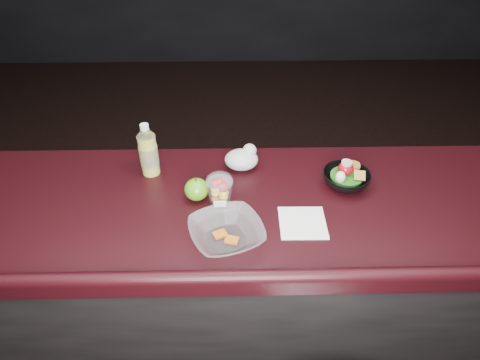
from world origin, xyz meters
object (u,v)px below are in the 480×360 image
green_apple (197,189)px  snack_bowl (346,177)px  takeout_bowl (227,233)px  lemonade_bottle (149,153)px  fruit_cup (220,190)px

green_apple → snack_bowl: size_ratio=0.49×
snack_bowl → takeout_bowl: (-0.45, -0.28, -0.00)m
lemonade_bottle → green_apple: lemonade_bottle is taller
snack_bowl → fruit_cup: bearing=-167.0°
snack_bowl → takeout_bowl: 0.53m
lemonade_bottle → snack_bowl: (0.75, -0.09, -0.06)m
lemonade_bottle → takeout_bowl: (0.30, -0.37, -0.06)m
fruit_cup → snack_bowl: 0.49m
takeout_bowl → lemonade_bottle: bearing=129.0°
fruit_cup → takeout_bowl: 0.18m
lemonade_bottle → green_apple: size_ratio=2.37×
lemonade_bottle → takeout_bowl: lemonade_bottle is taller
lemonade_bottle → snack_bowl: bearing=-6.8°
lemonade_bottle → snack_bowl: size_ratio=1.15×
fruit_cup → green_apple: (-0.09, 0.04, -0.03)m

